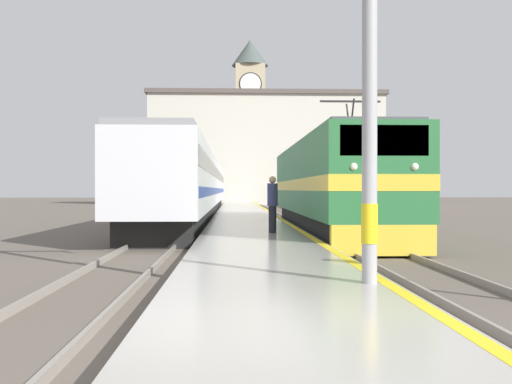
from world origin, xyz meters
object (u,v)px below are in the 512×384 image
at_px(person_on_platform, 272,203).
at_px(locomotive_train, 329,186).
at_px(clock_tower, 250,115).
at_px(catenary_mast, 375,13).
at_px(passenger_train, 197,186).

bearing_deg(person_on_platform, locomotive_train, 61.53).
height_order(person_on_platform, clock_tower, clock_tower).
bearing_deg(clock_tower, catenary_mast, -90.24).
distance_m(locomotive_train, catenary_mast, 15.69).
bearing_deg(locomotive_train, clock_tower, 91.39).
relative_size(locomotive_train, clock_tower, 0.79).
height_order(passenger_train, catenary_mast, catenary_mast).
distance_m(locomotive_train, passenger_train, 17.97).
distance_m(locomotive_train, clock_tower, 61.49).
bearing_deg(locomotive_train, person_on_platform, -118.47).
xyz_separation_m(catenary_mast, person_on_platform, (-0.84, 10.54, -3.09)).
xyz_separation_m(locomotive_train, clock_tower, (-1.47, 60.58, 10.40)).
distance_m(catenary_mast, clock_tower, 76.38).
height_order(locomotive_train, person_on_platform, locomotive_train).
bearing_deg(catenary_mast, passenger_train, 98.12).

